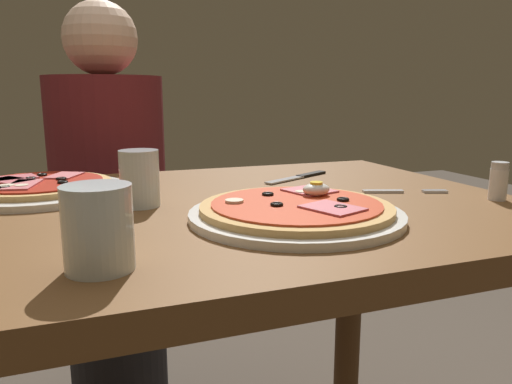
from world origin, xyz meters
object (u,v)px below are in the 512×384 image
object	(u,v)px
pizza_foreground	(297,211)
diner_person	(112,223)
water_glass_far	(140,182)
pizza_across_left	(39,188)
knife	(301,176)
water_glass_near	(99,234)
salt_shaker	(499,181)
dining_table	(212,278)
fork	(398,191)

from	to	relation	value
pizza_foreground	diner_person	bearing A→B (deg)	105.19
water_glass_far	diner_person	xyz separation A→B (m)	(-0.01, 0.64, -0.23)
pizza_across_left	knife	world-z (taller)	pizza_across_left
water_glass_near	pizza_across_left	bearing A→B (deg)	100.62
pizza_across_left	salt_shaker	bearing A→B (deg)	-23.73
pizza_foreground	salt_shaker	world-z (taller)	salt_shaker
knife	water_glass_near	bearing A→B (deg)	-135.11
diner_person	salt_shaker	bearing A→B (deg)	126.85
pizza_across_left	water_glass_far	distance (m)	0.23
dining_table	pizza_foreground	size ratio (longest dim) A/B	3.36
water_glass_near	salt_shaker	world-z (taller)	water_glass_near
dining_table	salt_shaker	distance (m)	0.53
knife	pizza_foreground	bearing A→B (deg)	-116.43
pizza_across_left	knife	xyz separation A→B (m)	(0.53, -0.01, -0.01)
fork	salt_shaker	xyz separation A→B (m)	(0.12, -0.11, 0.03)
salt_shaker	diner_person	xyz separation A→B (m)	(-0.60, 0.80, -0.22)
water_glass_near	dining_table	bearing A→B (deg)	53.99
water_glass_near	salt_shaker	distance (m)	0.68
pizza_foreground	pizza_across_left	bearing A→B (deg)	138.31
knife	diner_person	bearing A→B (deg)	128.28
fork	pizza_across_left	bearing A→B (deg)	160.86
water_glass_far	diner_person	world-z (taller)	diner_person
water_glass_near	knife	size ratio (longest dim) A/B	0.50
water_glass_far	knife	world-z (taller)	water_glass_far
water_glass_far	fork	world-z (taller)	water_glass_far
dining_table	pizza_foreground	world-z (taller)	pizza_foreground
water_glass_far	salt_shaker	size ratio (longest dim) A/B	1.39
pizza_across_left	salt_shaker	xyz separation A→B (m)	(0.76, -0.33, 0.02)
pizza_foreground	dining_table	bearing A→B (deg)	123.41
salt_shaker	water_glass_far	bearing A→B (deg)	164.20
knife	salt_shaker	world-z (taller)	salt_shaker
water_glass_near	pizza_foreground	bearing A→B (deg)	23.06
pizza_foreground	salt_shaker	bearing A→B (deg)	-0.31
dining_table	salt_shaker	world-z (taller)	salt_shaker
pizza_across_left	diner_person	size ratio (longest dim) A/B	0.26
dining_table	fork	size ratio (longest dim) A/B	7.00
pizza_across_left	water_glass_near	xyz separation A→B (m)	(0.08, -0.45, 0.03)
pizza_foreground	water_glass_near	bearing A→B (deg)	-156.94
knife	diner_person	distance (m)	0.64
pizza_across_left	water_glass_near	bearing A→B (deg)	-79.38
pizza_foreground	pizza_across_left	size ratio (longest dim) A/B	1.03
fork	salt_shaker	world-z (taller)	salt_shaker
pizza_across_left	fork	distance (m)	0.67
fork	knife	world-z (taller)	knife
dining_table	diner_person	bearing A→B (deg)	100.64
knife	diner_person	size ratio (longest dim) A/B	0.15
dining_table	water_glass_near	xyz separation A→B (m)	(-0.19, -0.26, 0.17)
water_glass_far	dining_table	bearing A→B (deg)	-11.52
water_glass_far	salt_shaker	bearing A→B (deg)	-15.80
pizza_foreground	water_glass_near	world-z (taller)	water_glass_near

